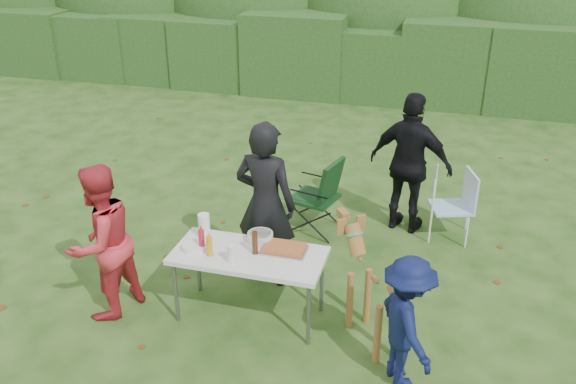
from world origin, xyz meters
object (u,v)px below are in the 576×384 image
(person_black_puffy, at_px, (410,164))
(beer_bottle, at_px, (255,243))
(folding_table, at_px, (249,258))
(mustard_bottle, at_px, (209,246))
(person_cook, at_px, (266,204))
(dog, at_px, (374,295))
(child, at_px, (406,322))
(lawn_chair, at_px, (451,205))
(paper_towel_roll, at_px, (204,226))
(camping_chair, at_px, (314,194))
(person_red_jacket, at_px, (101,242))
(ketchup_bottle, at_px, (202,240))

(person_black_puffy, height_order, beer_bottle, person_black_puffy)
(folding_table, height_order, mustard_bottle, mustard_bottle)
(person_cook, xyz_separation_m, dog, (1.30, -0.77, -0.40))
(folding_table, distance_m, child, 1.68)
(mustard_bottle, bearing_deg, person_black_puffy, 55.42)
(folding_table, xyz_separation_m, beer_bottle, (0.06, 0.02, 0.17))
(lawn_chair, bearing_deg, paper_towel_roll, 21.83)
(person_black_puffy, relative_size, beer_bottle, 7.56)
(dog, bearing_deg, camping_chair, -9.52)
(person_red_jacket, xyz_separation_m, child, (3.02, -0.21, -0.19))
(dog, distance_m, beer_bottle, 1.24)
(folding_table, xyz_separation_m, person_cook, (-0.05, 0.70, 0.25))
(person_cook, xyz_separation_m, camping_chair, (0.23, 1.29, -0.44))
(child, relative_size, mustard_bottle, 6.23)
(dog, relative_size, lawn_chair, 1.27)
(person_black_puffy, bearing_deg, person_cook, 65.14)
(lawn_chair, height_order, paper_towel_roll, paper_towel_roll)
(person_cook, xyz_separation_m, ketchup_bottle, (-0.42, -0.76, -0.08))
(person_red_jacket, height_order, child, person_red_jacket)
(person_cook, relative_size, person_red_jacket, 1.15)
(mustard_bottle, bearing_deg, folding_table, 21.17)
(mustard_bottle, bearing_deg, ketchup_bottle, 145.58)
(camping_chair, bearing_deg, person_red_jacket, 69.65)
(person_red_jacket, distance_m, ketchup_bottle, 1.00)
(person_black_puffy, height_order, camping_chair, person_black_puffy)
(lawn_chair, distance_m, beer_bottle, 2.92)
(dog, bearing_deg, folding_table, 50.07)
(person_cook, relative_size, beer_bottle, 7.77)
(folding_table, xyz_separation_m, paper_towel_roll, (-0.54, 0.19, 0.18))
(dog, distance_m, camping_chair, 2.32)
(beer_bottle, height_order, paper_towel_roll, paper_towel_roll)
(child, bearing_deg, mustard_bottle, 48.66)
(camping_chair, bearing_deg, person_cook, 94.53)
(person_black_puffy, distance_m, mustard_bottle, 2.97)
(folding_table, height_order, beer_bottle, beer_bottle)
(beer_bottle, bearing_deg, dog, -3.95)
(person_cook, xyz_separation_m, beer_bottle, (0.11, -0.68, -0.07))
(child, distance_m, beer_bottle, 1.64)
(dog, relative_size, paper_towel_roll, 4.33)
(ketchup_bottle, bearing_deg, camping_chair, 72.45)
(paper_towel_roll, bearing_deg, beer_bottle, -15.59)
(lawn_chair, bearing_deg, child, 65.38)
(person_cook, bearing_deg, child, 149.77)
(person_cook, distance_m, mustard_bottle, 0.90)
(child, relative_size, lawn_chair, 1.41)
(dog, bearing_deg, beer_bottle, 49.08)
(person_red_jacket, height_order, dog, person_red_jacket)
(folding_table, xyz_separation_m, mustard_bottle, (-0.35, -0.14, 0.15))
(person_black_puffy, relative_size, lawn_chair, 2.06)
(dog, bearing_deg, ketchup_bottle, 52.86)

